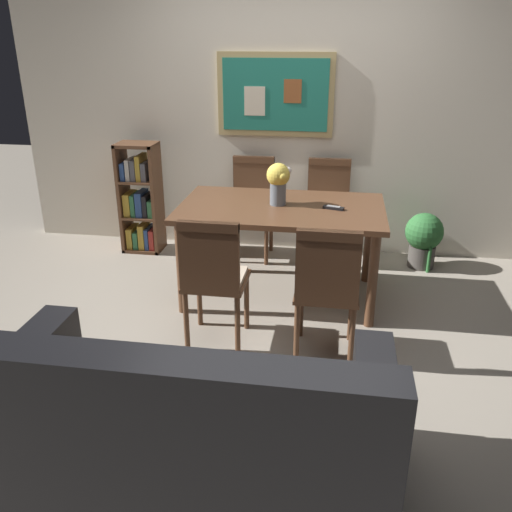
# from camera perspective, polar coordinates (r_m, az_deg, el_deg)

# --- Properties ---
(ground_plane) EXTENTS (12.00, 12.00, 0.00)m
(ground_plane) POSITION_cam_1_polar(r_m,az_deg,el_deg) (3.89, 1.30, -7.62)
(ground_plane) COLOR gray
(wall_back_with_painting) EXTENTS (5.20, 0.14, 2.60)m
(wall_back_with_painting) POSITION_cam_1_polar(r_m,az_deg,el_deg) (5.05, 4.02, 15.07)
(wall_back_with_painting) COLOR beige
(wall_back_with_painting) RESTS_ON ground_plane
(dining_table) EXTENTS (1.54, 0.93, 0.75)m
(dining_table) POSITION_cam_1_polar(r_m,az_deg,el_deg) (4.11, 2.68, 4.07)
(dining_table) COLOR brown
(dining_table) RESTS_ON ground_plane
(dining_chair_near_left) EXTENTS (0.40, 0.41, 0.91)m
(dining_chair_near_left) POSITION_cam_1_polar(r_m,az_deg,el_deg) (3.46, -4.52, -1.71)
(dining_chair_near_left) COLOR brown
(dining_chair_near_left) RESTS_ON ground_plane
(dining_chair_far_right) EXTENTS (0.40, 0.41, 0.91)m
(dining_chair_far_right) POSITION_cam_1_polar(r_m,az_deg,el_deg) (4.95, 7.57, 5.69)
(dining_chair_far_right) COLOR brown
(dining_chair_far_right) RESTS_ON ground_plane
(dining_chair_far_left) EXTENTS (0.40, 0.41, 0.91)m
(dining_chair_far_left) POSITION_cam_1_polar(r_m,az_deg,el_deg) (4.99, -0.43, 6.04)
(dining_chair_far_left) COLOR brown
(dining_chair_far_left) RESTS_ON ground_plane
(dining_chair_near_right) EXTENTS (0.40, 0.41, 0.91)m
(dining_chair_near_right) POSITION_cam_1_polar(r_m,az_deg,el_deg) (3.34, 7.52, -2.80)
(dining_chair_near_right) COLOR brown
(dining_chair_near_right) RESTS_ON ground_plane
(leather_couch) EXTENTS (1.80, 0.84, 0.84)m
(leather_couch) POSITION_cam_1_polar(r_m,az_deg,el_deg) (2.56, -7.05, -17.53)
(leather_couch) COLOR black
(leather_couch) RESTS_ON ground_plane
(bookshelf) EXTENTS (0.36, 0.28, 1.03)m
(bookshelf) POSITION_cam_1_polar(r_m,az_deg,el_deg) (5.22, -12.06, 5.58)
(bookshelf) COLOR brown
(bookshelf) RESTS_ON ground_plane
(potted_ivy) EXTENTS (0.33, 0.33, 0.57)m
(potted_ivy) POSITION_cam_1_polar(r_m,az_deg,el_deg) (5.00, 17.29, 1.87)
(potted_ivy) COLOR #4C4742
(potted_ivy) RESTS_ON ground_plane
(flower_vase) EXTENTS (0.18, 0.19, 0.32)m
(flower_vase) POSITION_cam_1_polar(r_m,az_deg,el_deg) (4.07, 2.38, 8.01)
(flower_vase) COLOR slate
(flower_vase) RESTS_ON dining_table
(tv_remote) EXTENTS (0.16, 0.09, 0.02)m
(tv_remote) POSITION_cam_1_polar(r_m,az_deg,el_deg) (4.04, 8.19, 5.06)
(tv_remote) COLOR black
(tv_remote) RESTS_ON dining_table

